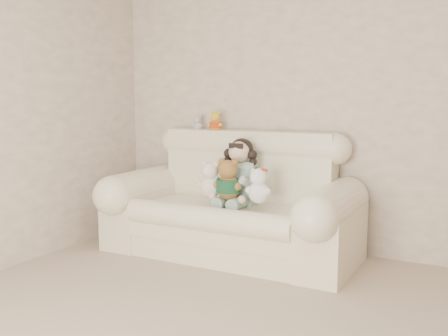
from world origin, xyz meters
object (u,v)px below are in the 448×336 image
(sofa, at_px, (230,194))
(cream_teddy, at_px, (211,176))
(seated_child, at_px, (240,171))
(white_cat, at_px, (259,182))
(brown_teddy, at_px, (228,175))

(sofa, distance_m, cream_teddy, 0.23)
(seated_child, relative_size, white_cat, 1.71)
(brown_teddy, xyz_separation_m, white_cat, (0.28, -0.02, -0.03))
(seated_child, bearing_deg, cream_teddy, -136.66)
(sofa, height_order, white_cat, sofa)
(cream_teddy, bearing_deg, white_cat, -18.45)
(sofa, relative_size, brown_teddy, 5.35)
(cream_teddy, bearing_deg, seated_child, 33.65)
(white_cat, bearing_deg, seated_child, 128.45)
(white_cat, bearing_deg, cream_teddy, 163.43)
(seated_child, bearing_deg, white_cat, -43.75)
(sofa, relative_size, seated_child, 3.68)
(white_cat, height_order, cream_teddy, cream_teddy)
(white_cat, xyz_separation_m, cream_teddy, (-0.45, 0.03, 0.01))
(white_cat, relative_size, cream_teddy, 0.94)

